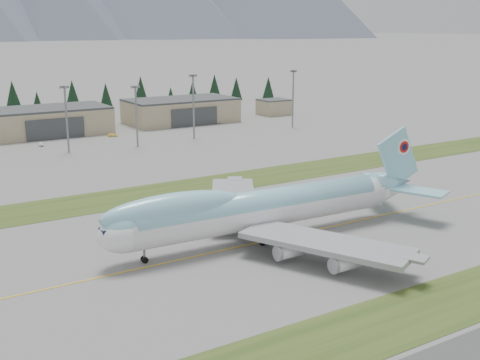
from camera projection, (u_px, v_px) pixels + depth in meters
ground at (307, 232)px, 126.32m from camera, size 7000.00×7000.00×0.00m
grass_strip_near at (456, 299)px, 95.03m from camera, size 400.00×14.00×0.08m
grass_strip_far at (205, 186)px, 163.38m from camera, size 400.00×18.00×0.08m
taxiway_line_main at (307, 232)px, 126.32m from camera, size 400.00×0.40×0.02m
boeing_747_freighter at (262, 208)px, 120.33m from camera, size 76.48×66.30×20.24m
hangar_center at (46, 121)px, 240.77m from camera, size 48.00×26.60×10.80m
hangar_right at (181, 110)px, 271.44m from camera, size 48.00×26.60×10.80m
control_shed at (274, 107)px, 295.82m from camera, size 14.00×12.00×7.60m
floodlight_masts at (181, 97)px, 225.85m from camera, size 100.91×8.30×24.48m
service_vehicle_a at (41, 146)px, 218.01m from camera, size 2.10×4.01×1.30m
service_vehicle_b at (113, 137)px, 236.78m from camera, size 4.03×2.74×1.26m
service_vehicle_c at (220, 123)px, 269.50m from camera, size 2.11×3.75×1.03m
conifer_belt at (58, 98)px, 302.58m from camera, size 271.06×15.86×16.86m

